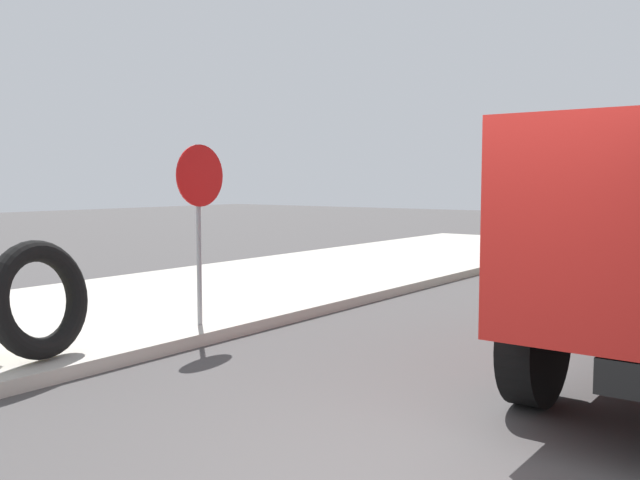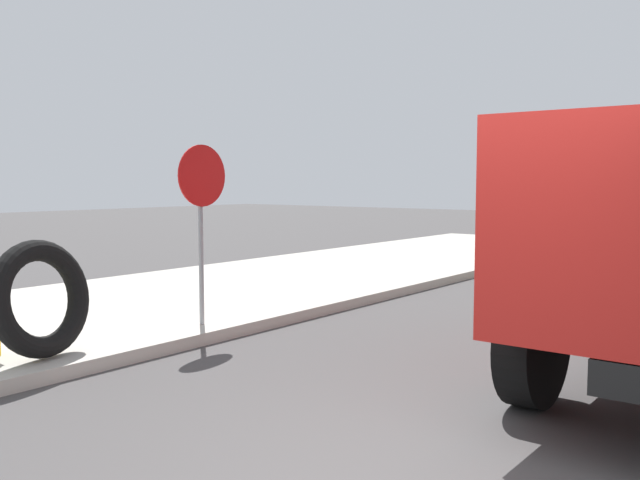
# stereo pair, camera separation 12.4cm
# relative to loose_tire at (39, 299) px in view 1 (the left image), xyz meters

# --- Properties ---
(loose_tire) EXTENTS (1.25, 0.63, 1.22)m
(loose_tire) POSITION_rel_loose_tire_xyz_m (0.00, 0.00, 0.00)
(loose_tire) COLOR black
(loose_tire) RESTS_ON sidewalk_curb
(stop_sign) EXTENTS (0.76, 0.08, 2.24)m
(stop_sign) POSITION_rel_loose_tire_xyz_m (2.13, -0.06, 0.94)
(stop_sign) COLOR gray
(stop_sign) RESTS_ON sidewalk_curb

